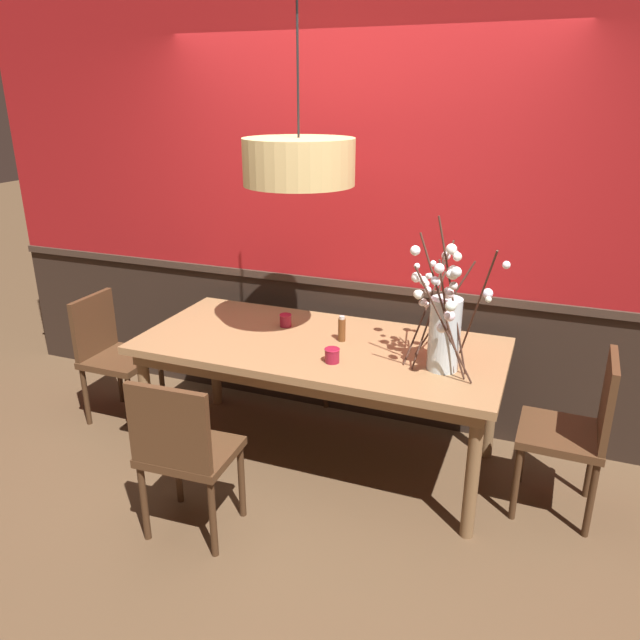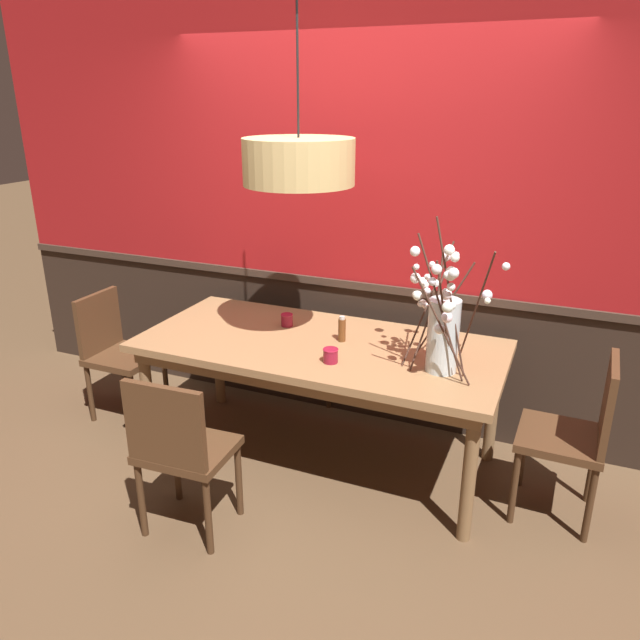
{
  "view_description": "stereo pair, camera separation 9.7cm",
  "coord_description": "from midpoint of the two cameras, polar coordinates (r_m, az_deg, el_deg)",
  "views": [
    {
      "loc": [
        1.2,
        -3.07,
        2.15
      ],
      "look_at": [
        0.0,
        0.0,
        0.92
      ],
      "focal_mm": 34.36,
      "sensor_mm": 36.0,
      "label": 1
    },
    {
      "loc": [
        1.29,
        -3.03,
        2.15
      ],
      "look_at": [
        0.0,
        0.0,
        0.92
      ],
      "focal_mm": 34.36,
      "sensor_mm": 36.0,
      "label": 2
    }
  ],
  "objects": [
    {
      "name": "candle_holder_nearer_center",
      "position": [
        3.3,
        0.29,
        -3.31
      ],
      "size": [
        0.08,
        0.08,
        0.08
      ],
      "color": "maroon",
      "rests_on": "dining_table"
    },
    {
      "name": "chair_far_side_right",
      "position": [
        4.37,
        7.58,
        -1.5
      ],
      "size": [
        0.41,
        0.39,
        0.95
      ],
      "color": "#4C301C",
      "rests_on": "ground"
    },
    {
      "name": "dining_table",
      "position": [
        3.6,
        -0.77,
        -3.29
      ],
      "size": [
        2.11,
        0.97,
        0.78
      ],
      "color": "#997047",
      "rests_on": "ground"
    },
    {
      "name": "chair_far_side_left",
      "position": [
        4.57,
        -0.69,
        -0.58
      ],
      "size": [
        0.46,
        0.47,
        0.9
      ],
      "color": "#4C301C",
      "rests_on": "ground"
    },
    {
      "name": "vase_with_blossoms",
      "position": [
        3.2,
        10.62,
        -0.56
      ],
      "size": [
        0.53,
        0.55,
        0.82
      ],
      "color": "silver",
      "rests_on": "dining_table"
    },
    {
      "name": "candle_holder_nearer_edge",
      "position": [
        3.81,
        -3.95,
        -0.02
      ],
      "size": [
        0.08,
        0.08,
        0.08
      ],
      "color": "maroon",
      "rests_on": "dining_table"
    },
    {
      "name": "chair_head_east_end",
      "position": [
        3.47,
        22.1,
        -9.2
      ],
      "size": [
        0.43,
        0.43,
        0.92
      ],
      "color": "#4C301C",
      "rests_on": "ground"
    },
    {
      "name": "back_wall",
      "position": [
        4.01,
        2.91,
        9.47
      ],
      "size": [
        5.58,
        0.14,
        2.79
      ],
      "color": "#2D2119",
      "rests_on": "ground"
    },
    {
      "name": "chair_near_side_left",
      "position": [
        3.14,
        -13.53,
        -11.6
      ],
      "size": [
        0.46,
        0.4,
        0.89
      ],
      "color": "#4C301C",
      "rests_on": "ground"
    },
    {
      "name": "chair_head_west_end",
      "position": [
        4.42,
        -19.43,
        -2.74
      ],
      "size": [
        0.43,
        0.41,
        0.87
      ],
      "color": "#4C301C",
      "rests_on": "ground"
    },
    {
      "name": "condiment_bottle",
      "position": [
        3.57,
        1.26,
        -0.85
      ],
      "size": [
        0.04,
        0.04,
        0.15
      ],
      "color": "brown",
      "rests_on": "dining_table"
    },
    {
      "name": "ground_plane",
      "position": [
        3.93,
        -0.72,
        -12.62
      ],
      "size": [
        24.0,
        24.0,
        0.0
      ],
      "primitive_type": "plane",
      "color": "brown"
    },
    {
      "name": "pendant_lamp",
      "position": [
        3.29,
        -2.85,
        14.5
      ],
      "size": [
        0.59,
        0.59,
        1.1
      ],
      "color": "tan"
    }
  ]
}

